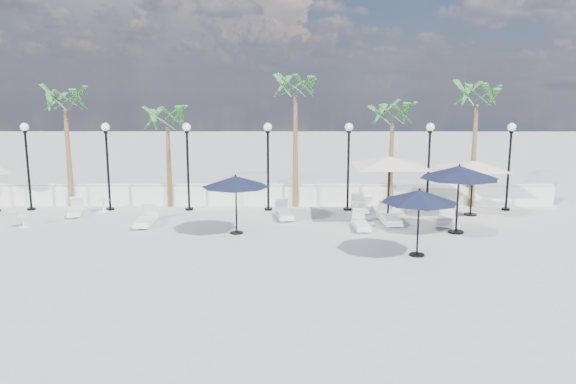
{
  "coord_description": "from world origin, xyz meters",
  "views": [
    {
      "loc": [
        0.95,
        -17.72,
        5.4
      ],
      "look_at": [
        0.88,
        2.87,
        1.5
      ],
      "focal_mm": 35.0,
      "sensor_mm": 36.0,
      "label": 1
    }
  ],
  "objects_px": {
    "lounger_2": "(75,210)",
    "lounger_4": "(361,224)",
    "parasol_navy_right": "(419,197)",
    "parasol_cream_sq_b": "(474,161)",
    "parasol_cream_sq_a": "(390,157)",
    "parasol_navy_left": "(236,182)",
    "lounger_1": "(146,220)",
    "lounger_5": "(359,207)",
    "parasol_navy_mid": "(459,172)",
    "lounger_7": "(389,217)",
    "lounger_6": "(446,218)",
    "lounger_3": "(284,213)"
  },
  "relations": [
    {
      "from": "lounger_2",
      "to": "parasol_navy_mid",
      "type": "height_order",
      "value": "parasol_navy_mid"
    },
    {
      "from": "lounger_4",
      "to": "lounger_6",
      "type": "height_order",
      "value": "lounger_6"
    },
    {
      "from": "parasol_cream_sq_a",
      "to": "parasol_navy_left",
      "type": "bearing_deg",
      "value": -160.68
    },
    {
      "from": "parasol_navy_mid",
      "to": "parasol_cream_sq_b",
      "type": "height_order",
      "value": "parasol_navy_mid"
    },
    {
      "from": "parasol_cream_sq_b",
      "to": "parasol_cream_sq_a",
      "type": "bearing_deg",
      "value": -165.7
    },
    {
      "from": "parasol_navy_left",
      "to": "parasol_cream_sq_b",
      "type": "distance_m",
      "value": 10.13
    },
    {
      "from": "lounger_2",
      "to": "parasol_navy_left",
      "type": "height_order",
      "value": "parasol_navy_left"
    },
    {
      "from": "lounger_3",
      "to": "parasol_navy_mid",
      "type": "height_order",
      "value": "parasol_navy_mid"
    },
    {
      "from": "lounger_7",
      "to": "parasol_navy_left",
      "type": "bearing_deg",
      "value": -168.68
    },
    {
      "from": "parasol_navy_mid",
      "to": "parasol_cream_sq_a",
      "type": "distance_m",
      "value": 2.98
    },
    {
      "from": "lounger_5",
      "to": "lounger_7",
      "type": "bearing_deg",
      "value": -69.73
    },
    {
      "from": "lounger_2",
      "to": "lounger_4",
      "type": "xyz_separation_m",
      "value": [
        11.84,
        -2.32,
        -0.0
      ]
    },
    {
      "from": "lounger_1",
      "to": "lounger_4",
      "type": "distance_m",
      "value": 8.42
    },
    {
      "from": "parasol_navy_right",
      "to": "lounger_1",
      "type": "bearing_deg",
      "value": 157.95
    },
    {
      "from": "lounger_7",
      "to": "parasol_navy_mid",
      "type": "relative_size",
      "value": 0.69
    },
    {
      "from": "lounger_6",
      "to": "parasol_navy_right",
      "type": "relative_size",
      "value": 0.82
    },
    {
      "from": "lounger_3",
      "to": "lounger_7",
      "type": "xyz_separation_m",
      "value": [
        4.2,
        -0.87,
        0.03
      ]
    },
    {
      "from": "lounger_1",
      "to": "lounger_3",
      "type": "relative_size",
      "value": 1.01
    },
    {
      "from": "lounger_4",
      "to": "parasol_cream_sq_a",
      "type": "height_order",
      "value": "parasol_cream_sq_a"
    },
    {
      "from": "lounger_7",
      "to": "lounger_3",
      "type": "bearing_deg",
      "value": 165.05
    },
    {
      "from": "parasol_navy_left",
      "to": "parasol_cream_sq_b",
      "type": "bearing_deg",
      "value": 17.44
    },
    {
      "from": "lounger_6",
      "to": "parasol_navy_mid",
      "type": "distance_m",
      "value": 2.42
    },
    {
      "from": "lounger_1",
      "to": "lounger_5",
      "type": "relative_size",
      "value": 1.05
    },
    {
      "from": "lounger_5",
      "to": "parasol_cream_sq_a",
      "type": "height_order",
      "value": "parasol_cream_sq_a"
    },
    {
      "from": "lounger_4",
      "to": "parasol_cream_sq_a",
      "type": "xyz_separation_m",
      "value": [
        1.27,
        1.44,
        2.4
      ]
    },
    {
      "from": "lounger_1",
      "to": "lounger_3",
      "type": "bearing_deg",
      "value": 11.75
    },
    {
      "from": "parasol_navy_left",
      "to": "parasol_navy_right",
      "type": "height_order",
      "value": "parasol_navy_left"
    },
    {
      "from": "lounger_5",
      "to": "parasol_cream_sq_b",
      "type": "bearing_deg",
      "value": -11.13
    },
    {
      "from": "parasol_navy_mid",
      "to": "parasol_navy_left",
      "type": "bearing_deg",
      "value": -179.1
    },
    {
      "from": "parasol_navy_mid",
      "to": "parasol_cream_sq_a",
      "type": "height_order",
      "value": "parasol_cream_sq_a"
    },
    {
      "from": "lounger_3",
      "to": "lounger_6",
      "type": "relative_size",
      "value": 0.9
    },
    {
      "from": "parasol_navy_mid",
      "to": "parasol_navy_right",
      "type": "distance_m",
      "value": 3.58
    },
    {
      "from": "lounger_6",
      "to": "lounger_7",
      "type": "relative_size",
      "value": 1.01
    },
    {
      "from": "parasol_navy_right",
      "to": "parasol_cream_sq_a",
      "type": "height_order",
      "value": "parasol_cream_sq_a"
    },
    {
      "from": "lounger_1",
      "to": "parasol_navy_mid",
      "type": "height_order",
      "value": "parasol_navy_mid"
    },
    {
      "from": "parasol_navy_right",
      "to": "parasol_cream_sq_b",
      "type": "xyz_separation_m",
      "value": [
        3.56,
        5.79,
        0.37
      ]
    },
    {
      "from": "lounger_3",
      "to": "lounger_4",
      "type": "distance_m",
      "value": 3.45
    },
    {
      "from": "lounger_7",
      "to": "parasol_cream_sq_b",
      "type": "relative_size",
      "value": 0.4
    },
    {
      "from": "parasol_cream_sq_a",
      "to": "lounger_1",
      "type": "bearing_deg",
      "value": -174.73
    },
    {
      "from": "lounger_3",
      "to": "lounger_4",
      "type": "bearing_deg",
      "value": -40.2
    },
    {
      "from": "parasol_navy_left",
      "to": "parasol_cream_sq_a",
      "type": "height_order",
      "value": "parasol_cream_sq_a"
    },
    {
      "from": "parasol_navy_right",
      "to": "parasol_cream_sq_a",
      "type": "relative_size",
      "value": 0.43
    },
    {
      "from": "lounger_2",
      "to": "parasol_cream_sq_b",
      "type": "distance_m",
      "value": 16.92
    },
    {
      "from": "lounger_4",
      "to": "lounger_5",
      "type": "bearing_deg",
      "value": 82.36
    },
    {
      "from": "lounger_6",
      "to": "parasol_navy_mid",
      "type": "xyz_separation_m",
      "value": [
        0.02,
        -1.31,
        2.04
      ]
    },
    {
      "from": "lounger_4",
      "to": "parasol_navy_mid",
      "type": "bearing_deg",
      "value": -10.41
    },
    {
      "from": "lounger_4",
      "to": "lounger_5",
      "type": "xyz_separation_m",
      "value": [
        0.31,
        3.06,
        0.01
      ]
    },
    {
      "from": "lounger_6",
      "to": "parasol_navy_right",
      "type": "distance_m",
      "value": 4.98
    },
    {
      "from": "parasol_navy_mid",
      "to": "parasol_cream_sq_b",
      "type": "relative_size",
      "value": 0.58
    },
    {
      "from": "lounger_2",
      "to": "lounger_7",
      "type": "xyz_separation_m",
      "value": [
        13.08,
        -1.43,
        0.04
      ]
    }
  ]
}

